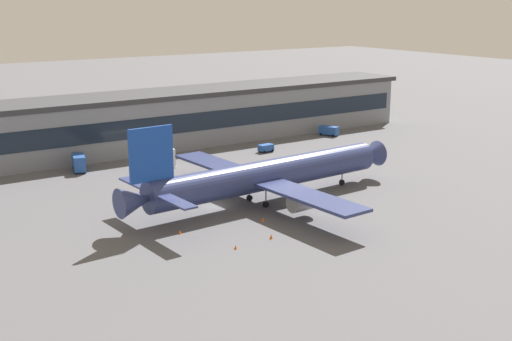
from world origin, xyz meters
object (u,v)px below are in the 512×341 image
stair_truck (79,162)px  traffic_cone_1 (271,236)px  traffic_cone_3 (263,219)px  baggage_tug (266,148)px  traffic_cone_0 (236,247)px  catering_truck (157,158)px  traffic_cone_2 (180,232)px  airliner (264,175)px  crew_van (329,130)px

stair_truck → traffic_cone_1: (10.43, -56.79, -1.63)m
traffic_cone_1 → traffic_cone_3: 8.24m
baggage_tug → stair_truck: bearing=170.5°
traffic_cone_3 → traffic_cone_0: bearing=-142.2°
baggage_tug → traffic_cone_3: 51.42m
catering_truck → traffic_cone_2: bearing=-110.9°
traffic_cone_0 → traffic_cone_3: (10.42, 8.07, 0.05)m
stair_truck → traffic_cone_0: stair_truck is taller
traffic_cone_3 → airliner: bearing=54.3°
traffic_cone_0 → traffic_cone_1: bearing=5.3°
baggage_tug → traffic_cone_0: bearing=-128.6°
airliner → traffic_cone_0: airliner is taller
catering_truck → baggage_tug: catering_truck is taller
airliner → crew_van: bearing=39.5°
catering_truck → baggage_tug: 28.74m
airliner → traffic_cone_1: size_ratio=84.21×
airliner → crew_van: airliner is taller
airliner → catering_truck: airliner is taller
baggage_tug → crew_van: bearing=15.0°
airliner → traffic_cone_3: airliner is taller
traffic_cone_3 → baggage_tug: bearing=54.9°
traffic_cone_1 → traffic_cone_2: 14.46m
crew_van → traffic_cone_3: (-55.09, -48.86, -1.12)m
catering_truck → airliner: bearing=-81.0°
traffic_cone_1 → traffic_cone_2: traffic_cone_1 is taller
crew_van → stair_truck: bearing=179.6°
baggage_tug → traffic_cone_3: (-29.59, -42.05, -0.74)m
airliner → catering_truck: 33.86m
crew_van → traffic_cone_2: crew_van is taller
stair_truck → traffic_cone_0: bearing=-86.4°
baggage_tug → traffic_cone_3: size_ratio=5.44×
baggage_tug → catering_truck: bearing=-179.6°
catering_truck → traffic_cone_3: 41.92m
traffic_cone_1 → traffic_cone_2: bearing=137.5°
stair_truck → traffic_cone_3: (13.99, -49.36, -1.64)m
crew_van → traffic_cone_1: 81.30m
stair_truck → catering_truck: (14.86, -7.49, 0.31)m
baggage_tug → traffic_cone_0: (-40.01, -50.12, -0.79)m
baggage_tug → traffic_cone_0: baggage_tug is taller
catering_truck → crew_van: (54.21, 7.00, -0.83)m
traffic_cone_0 → traffic_cone_2: size_ratio=0.88×
crew_van → traffic_cone_2: (-69.31, -46.53, -1.13)m
baggage_tug → traffic_cone_1: baggage_tug is taller
traffic_cone_1 → traffic_cone_0: bearing=-174.7°
traffic_cone_0 → traffic_cone_3: size_ratio=0.86×
catering_truck → traffic_cone_3: size_ratio=10.74×
traffic_cone_1 → traffic_cone_3: traffic_cone_1 is taller
traffic_cone_2 → traffic_cone_3: traffic_cone_3 is taller
traffic_cone_1 → catering_truck: bearing=84.9°
traffic_cone_2 → airliner: bearing=16.9°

